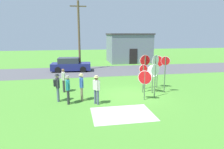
% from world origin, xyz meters
% --- Properties ---
extents(ground_plane, '(80.00, 80.00, 0.00)m').
position_xyz_m(ground_plane, '(0.00, 0.00, 0.00)').
color(ground_plane, '#47842D').
extents(street_asphalt, '(60.00, 6.40, 0.01)m').
position_xyz_m(street_asphalt, '(0.00, 9.46, 0.00)').
color(street_asphalt, '#4C4C51').
rests_on(street_asphalt, ground).
extents(concrete_path, '(3.20, 2.40, 0.01)m').
position_xyz_m(concrete_path, '(-1.18, -3.10, 0.00)').
color(concrete_path, '#ADAAA3').
rests_on(concrete_path, ground).
extents(building_background, '(6.13, 5.01, 4.16)m').
position_xyz_m(building_background, '(4.40, 16.21, 2.08)').
color(building_background, slate).
rests_on(building_background, ground).
extents(utility_pole, '(1.80, 0.24, 7.66)m').
position_xyz_m(utility_pole, '(-2.95, 10.51, 4.01)').
color(utility_pole, brown).
rests_on(utility_pole, ground).
extents(parked_car_on_street, '(4.41, 2.23, 1.51)m').
position_xyz_m(parked_car_on_street, '(-4.02, 9.95, 0.69)').
color(parked_car_on_street, navy).
rests_on(parked_car_on_street, ground).
extents(stop_sign_leaning_left, '(0.69, 0.30, 2.21)m').
position_xyz_m(stop_sign_leaning_left, '(1.57, -0.67, 1.51)').
color(stop_sign_leaning_left, '#51664C').
rests_on(stop_sign_leaning_left, ground).
extents(stop_sign_nearest, '(0.76, 0.52, 1.89)m').
position_xyz_m(stop_sign_nearest, '(0.73, -1.07, 1.27)').
color(stop_sign_nearest, '#51664C').
rests_on(stop_sign_nearest, ground).
extents(stop_sign_low_front, '(0.62, 0.07, 2.02)m').
position_xyz_m(stop_sign_low_front, '(1.17, 0.49, 1.34)').
color(stop_sign_low_front, '#51664C').
rests_on(stop_sign_low_front, ground).
extents(stop_sign_center_cluster, '(0.57, 0.35, 2.60)m').
position_xyz_m(stop_sign_center_cluster, '(2.64, 0.15, 1.72)').
color(stop_sign_center_cluster, '#51664C').
rests_on(stop_sign_center_cluster, ground).
extents(stop_sign_far_back, '(0.50, 0.71, 2.01)m').
position_xyz_m(stop_sign_far_back, '(1.79, 0.29, 1.37)').
color(stop_sign_far_back, '#51664C').
rests_on(stop_sign_far_back, ground).
extents(stop_sign_rear_right, '(0.83, 0.20, 2.61)m').
position_xyz_m(stop_sign_rear_right, '(1.57, 1.32, 1.80)').
color(stop_sign_rear_right, '#51664C').
rests_on(stop_sign_rear_right, ground).
extents(stop_sign_tallest, '(0.73, 0.53, 2.52)m').
position_xyz_m(stop_sign_tallest, '(2.63, 1.44, 1.75)').
color(stop_sign_tallest, '#51664C').
rests_on(stop_sign_tallest, ground).
extents(stop_sign_rear_left, '(0.66, 0.40, 2.62)m').
position_xyz_m(stop_sign_rear_left, '(2.25, 0.97, 1.79)').
color(stop_sign_rear_left, '#51664C').
rests_on(stop_sign_rear_left, ground).
extents(person_holding_notes, '(0.32, 0.57, 1.74)m').
position_xyz_m(person_holding_notes, '(-3.18, -0.52, 0.98)').
color(person_holding_notes, '#7A6B56').
rests_on(person_holding_notes, ground).
extents(person_in_blue, '(0.42, 0.56, 1.74)m').
position_xyz_m(person_in_blue, '(-4.65, -0.39, 1.01)').
color(person_in_blue, '#4C5670').
rests_on(person_in_blue, ground).
extents(person_with_sunhat, '(0.31, 0.57, 1.74)m').
position_xyz_m(person_with_sunhat, '(-4.00, -0.97, 0.98)').
color(person_with_sunhat, '#2D2D33').
rests_on(person_with_sunhat, ground).
extents(person_in_dark_shirt, '(0.28, 0.56, 1.69)m').
position_xyz_m(person_in_dark_shirt, '(-4.38, 1.67, 0.95)').
color(person_in_dark_shirt, '#2D2D33').
rests_on(person_in_dark_shirt, ground).
extents(person_on_left, '(0.40, 0.47, 1.74)m').
position_xyz_m(person_on_left, '(-2.34, -1.33, 0.98)').
color(person_on_left, '#4C5670').
rests_on(person_on_left, ground).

